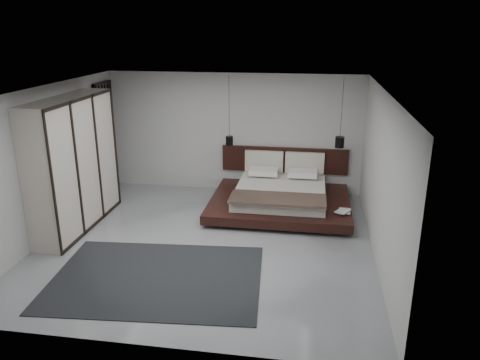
% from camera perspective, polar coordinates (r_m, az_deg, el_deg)
% --- Properties ---
extents(floor, '(6.00, 6.00, 0.00)m').
position_cam_1_polar(floor, '(8.77, -4.03, -7.56)').
color(floor, '#97999F').
rests_on(floor, ground).
extents(ceiling, '(6.00, 6.00, 0.00)m').
position_cam_1_polar(ceiling, '(7.96, -4.49, 10.88)').
color(ceiling, white).
rests_on(ceiling, wall_back).
extents(wall_back, '(6.00, 0.00, 6.00)m').
position_cam_1_polar(wall_back, '(11.10, -0.75, 5.74)').
color(wall_back, '#B9B9B7').
rests_on(wall_back, floor).
extents(wall_front, '(6.00, 0.00, 6.00)m').
position_cam_1_polar(wall_front, '(5.58, -11.26, -7.85)').
color(wall_front, '#B9B9B7').
rests_on(wall_front, floor).
extents(wall_left, '(0.00, 6.00, 6.00)m').
position_cam_1_polar(wall_left, '(9.39, -22.39, 1.97)').
color(wall_left, '#B9B9B7').
rests_on(wall_left, floor).
extents(wall_right, '(0.00, 6.00, 6.00)m').
position_cam_1_polar(wall_right, '(8.14, 16.80, 0.19)').
color(wall_right, '#B9B9B7').
rests_on(wall_right, floor).
extents(lattice_screen, '(0.05, 0.90, 2.60)m').
position_cam_1_polar(lattice_screen, '(11.48, -15.95, 4.95)').
color(lattice_screen, black).
rests_on(lattice_screen, floor).
extents(bed, '(2.95, 2.46, 1.11)m').
position_cam_1_polar(bed, '(10.23, 4.96, -1.88)').
color(bed, black).
rests_on(bed, floor).
extents(book_lower, '(0.28, 0.35, 0.03)m').
position_cam_1_polar(book_lower, '(9.60, 11.91, -3.69)').
color(book_lower, '#99724C').
rests_on(book_lower, bed).
extents(book_upper, '(0.35, 0.38, 0.02)m').
position_cam_1_polar(book_upper, '(9.56, 11.80, -3.60)').
color(book_upper, '#99724C').
rests_on(book_upper, book_lower).
extents(pendant_left, '(0.16, 0.16, 1.54)m').
position_cam_1_polar(pendant_left, '(10.52, -1.31, 4.86)').
color(pendant_left, black).
rests_on(pendant_left, ceiling).
extents(pendant_right, '(0.19, 0.19, 1.50)m').
position_cam_1_polar(pendant_right, '(10.36, 12.06, 4.56)').
color(pendant_right, black).
rests_on(pendant_right, ceiling).
extents(wardrobe, '(0.62, 2.62, 2.57)m').
position_cam_1_polar(wardrobe, '(9.58, -19.64, 1.87)').
color(wardrobe, beige).
rests_on(wardrobe, floor).
extents(rug, '(3.46, 2.60, 0.01)m').
position_cam_1_polar(rug, '(7.72, -10.09, -11.62)').
color(rug, black).
rests_on(rug, floor).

